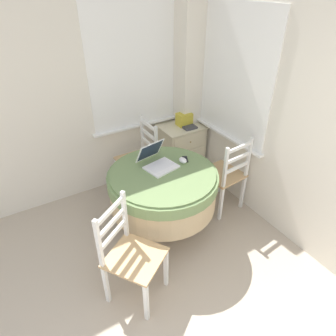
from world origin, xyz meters
name	(u,v)px	position (x,y,z in m)	size (l,w,h in m)	color
corner_room_shell	(182,118)	(1.18, 1.89, 1.28)	(4.31, 4.85, 2.55)	silver
round_dining_table	(163,187)	(0.95, 1.85, 0.60)	(1.10, 1.10, 0.77)	#4C3D2D
laptop	(157,161)	(0.96, 1.99, 0.82)	(0.36, 0.40, 0.23)	white
computer_mouse	(183,160)	(1.22, 1.90, 0.80)	(0.07, 0.10, 0.05)	white
cell_phone	(185,159)	(1.27, 1.94, 0.78)	(0.10, 0.13, 0.01)	black
dining_chair_near_back_window	(139,159)	(1.07, 2.66, 0.46)	(0.44, 0.42, 0.95)	tan
dining_chair_near_right_window	(225,175)	(1.76, 1.83, 0.46)	(0.46, 0.47, 0.95)	tan
dining_chair_camera_near	(130,255)	(0.33, 1.33, 0.46)	(0.59, 0.59, 0.95)	tan
corner_cabinet	(180,150)	(1.74, 2.73, 0.37)	(0.56, 0.47, 0.73)	beige
storage_box	(184,119)	(1.79, 2.74, 0.81)	(0.19, 0.14, 0.16)	gold
book_on_cabinet	(187,126)	(1.79, 2.68, 0.74)	(0.17, 0.25, 0.02)	#3F3F44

